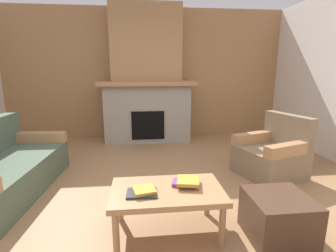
{
  "coord_description": "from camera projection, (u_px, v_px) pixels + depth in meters",
  "views": [
    {
      "loc": [
        -0.14,
        -2.66,
        1.49
      ],
      "look_at": [
        0.26,
        1.02,
        0.64
      ],
      "focal_mm": 27.29,
      "sensor_mm": 36.0,
      "label": 1
    }
  ],
  "objects": [
    {
      "name": "wall_back_wood_panel",
      "position": [
        146.0,
        74.0,
        5.53
      ],
      "size": [
        6.0,
        0.12,
        2.7
      ],
      "primitive_type": "cube",
      "color": "#A87A4C",
      "rests_on": "ground"
    },
    {
      "name": "armchair",
      "position": [
        272.0,
        155.0,
        3.58
      ],
      "size": [
        0.96,
        0.96,
        0.85
      ],
      "color": "#847056",
      "rests_on": "ground"
    },
    {
      "name": "fireplace",
      "position": [
        147.0,
        84.0,
        5.21
      ],
      "size": [
        1.9,
        0.82,
        2.7
      ],
      "color": "gray",
      "rests_on": "ground"
    },
    {
      "name": "ground",
      "position": [
        155.0,
        200.0,
        2.93
      ],
      "size": [
        9.0,
        9.0,
        0.0
      ],
      "primitive_type": "plane",
      "color": "#9E754C"
    },
    {
      "name": "coffee_table",
      "position": [
        167.0,
        195.0,
        2.29
      ],
      "size": [
        1.0,
        0.6,
        0.43
      ],
      "color": "tan",
      "rests_on": "ground"
    },
    {
      "name": "book_stack_center",
      "position": [
        187.0,
        182.0,
        2.35
      ],
      "size": [
        0.27,
        0.25,
        0.06
      ],
      "color": "#7A3D84",
      "rests_on": "coffee_table"
    },
    {
      "name": "book_stack_near_edge",
      "position": [
        143.0,
        192.0,
        2.19
      ],
      "size": [
        0.26,
        0.21,
        0.05
      ],
      "color": "#2D2D33",
      "rests_on": "coffee_table"
    },
    {
      "name": "couch",
      "position": [
        1.0,
        171.0,
        3.04
      ],
      "size": [
        0.97,
        1.86,
        0.85
      ],
      "color": "#4C604C",
      "rests_on": "ground"
    },
    {
      "name": "ottoman",
      "position": [
        278.0,
        217.0,
        2.25
      ],
      "size": [
        0.52,
        0.52,
        0.4
      ],
      "primitive_type": "cube",
      "color": "#4C3323",
      "rests_on": "ground"
    }
  ]
}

